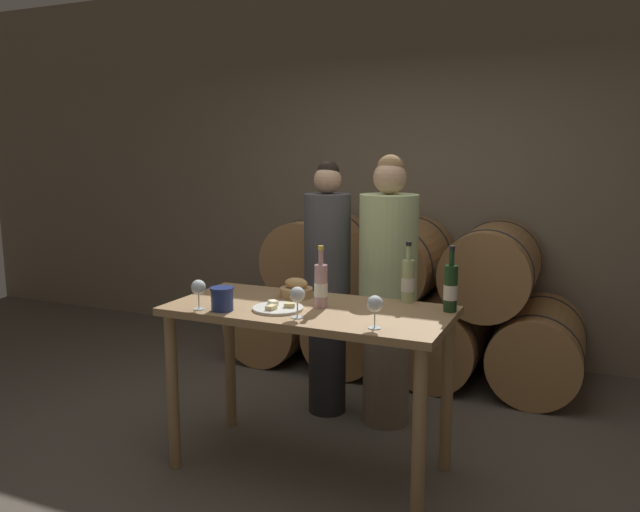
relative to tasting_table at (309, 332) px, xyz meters
name	(u,v)px	position (x,y,z in m)	size (l,w,h in m)	color
ground_plane	(310,467)	(0.00, 0.00, -0.77)	(10.00, 10.00, 0.00)	#564F44
stone_wall_back	(423,164)	(0.00, 2.29, 0.83)	(10.00, 0.12, 3.20)	#7F705B
barrel_stack	(401,301)	(0.00, 1.71, -0.22)	(2.70, 0.93, 1.20)	#9E7042
tasting_table	(309,332)	(0.00, 0.00, 0.00)	(1.48, 0.70, 0.91)	#99754C
person_left	(327,286)	(-0.21, 0.74, 0.08)	(0.30, 0.30, 1.65)	#232326
person_right	(388,291)	(0.19, 0.74, 0.09)	(0.36, 0.36, 1.69)	#756651
wine_bottle_red	(451,288)	(0.69, 0.21, 0.26)	(0.07, 0.07, 0.34)	#193819
wine_bottle_white	(408,281)	(0.44, 0.31, 0.25)	(0.07, 0.07, 0.33)	#ADBC7F
wine_bottle_rose	(321,285)	(0.06, 0.02, 0.25)	(0.07, 0.07, 0.33)	#BC8E93
blue_crock	(222,298)	(-0.38, -0.24, 0.20)	(0.12, 0.12, 0.12)	navy
bread_basket	(296,290)	(-0.16, 0.18, 0.18)	(0.18, 0.18, 0.11)	tan
cheese_plate	(278,308)	(-0.12, -0.11, 0.15)	(0.26, 0.26, 0.04)	white
wine_glass_far_left	(198,288)	(-0.50, -0.27, 0.25)	(0.08, 0.08, 0.16)	white
wine_glass_left	(297,295)	(0.04, -0.21, 0.25)	(0.08, 0.08, 0.16)	white
wine_glass_center	(375,304)	(0.44, -0.24, 0.25)	(0.08, 0.08, 0.16)	white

